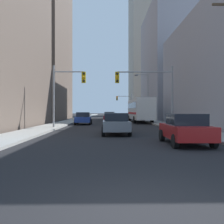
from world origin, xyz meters
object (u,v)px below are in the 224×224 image
object	(u,v)px
sedan_grey	(116,124)
traffic_signal_far_right	(125,102)
sedan_blue	(83,118)
traffic_signal_near_right	(147,85)
sedan_silver	(110,116)
city_bus	(140,109)
traffic_signal_near_left	(67,86)
sedan_maroon	(110,117)
sedan_red	(185,129)

from	to	relation	value
sedan_grey	traffic_signal_far_right	bearing A→B (deg)	84.98
sedan_blue	traffic_signal_near_right	bearing A→B (deg)	-47.02
traffic_signal_far_right	sedan_blue	bearing A→B (deg)	-103.30
sedan_blue	sedan_silver	distance (m)	19.58
city_bus	sedan_grey	bearing A→B (deg)	-102.59
traffic_signal_near_right	traffic_signal_near_left	bearing A→B (deg)	-179.99
traffic_signal_near_right	traffic_signal_far_right	world-z (taller)	same
sedan_silver	sedan_grey	bearing A→B (deg)	-89.94
city_bus	sedan_blue	xyz separation A→B (m)	(-7.80, -5.75, -1.16)
sedan_maroon	sedan_grey	bearing A→B (deg)	-89.61
city_bus	sedan_silver	bearing A→B (deg)	107.75
sedan_red	city_bus	bearing A→B (deg)	87.56
city_bus	sedan_silver	xyz separation A→B (m)	(-4.33, 13.52, -1.16)
city_bus	traffic_signal_far_right	bearing A→B (deg)	90.74
sedan_red	traffic_signal_far_right	bearing A→B (deg)	89.19
city_bus	sedan_blue	size ratio (longest dim) A/B	2.72
sedan_silver	traffic_signal_near_left	bearing A→B (deg)	-99.29
sedan_grey	sedan_blue	world-z (taller)	same
sedan_maroon	sedan_silver	distance (m)	9.93
sedan_grey	traffic_signal_near_right	distance (m)	7.79
city_bus	sedan_red	size ratio (longest dim) A/B	2.71
sedan_blue	traffic_signal_near_left	size ratio (longest dim) A/B	0.71
sedan_grey	sedan_blue	size ratio (longest dim) A/B	1.00
city_bus	traffic_signal_near_right	size ratio (longest dim) A/B	1.92
sedan_maroon	traffic_signal_near_right	world-z (taller)	traffic_signal_near_right
city_bus	sedan_silver	world-z (taller)	city_bus
sedan_red	sedan_grey	xyz separation A→B (m)	(-3.24, 5.40, 0.00)
city_bus	traffic_signal_near_left	xyz separation A→B (m)	(-8.66, -12.96, 2.08)
sedan_grey	traffic_signal_near_left	size ratio (longest dim) A/B	0.70
sedan_blue	traffic_signal_far_right	bearing A→B (deg)	76.70
traffic_signal_near_left	traffic_signal_far_right	size ratio (longest dim) A/B	1.00
sedan_grey	sedan_maroon	bearing A→B (deg)	90.39
sedan_blue	traffic_signal_near_right	size ratio (longest dim) A/B	0.71
sedan_blue	traffic_signal_near_right	distance (m)	10.41
sedan_blue	sedan_silver	bearing A→B (deg)	79.78
sedan_red	sedan_maroon	world-z (taller)	same
sedan_grey	sedan_maroon	world-z (taller)	same
city_bus	sedan_silver	distance (m)	14.24
sedan_grey	sedan_red	bearing A→B (deg)	-59.00
sedan_blue	traffic_signal_near_left	bearing A→B (deg)	-96.78
city_bus	sedan_red	bearing A→B (deg)	-92.44
city_bus	sedan_maroon	bearing A→B (deg)	141.08
city_bus	sedan_red	xyz separation A→B (m)	(-1.05, -24.62, -1.16)
sedan_blue	sedan_silver	size ratio (longest dim) A/B	1.01
traffic_signal_near_left	traffic_signal_far_right	distance (m)	39.70
city_bus	traffic_signal_near_left	distance (m)	15.72
sedan_red	traffic_signal_near_left	world-z (taller)	traffic_signal_near_left
sedan_silver	sedan_maroon	bearing A→B (deg)	-90.69
sedan_silver	sedan_red	bearing A→B (deg)	-85.09
traffic_signal_near_right	sedan_blue	bearing A→B (deg)	132.98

